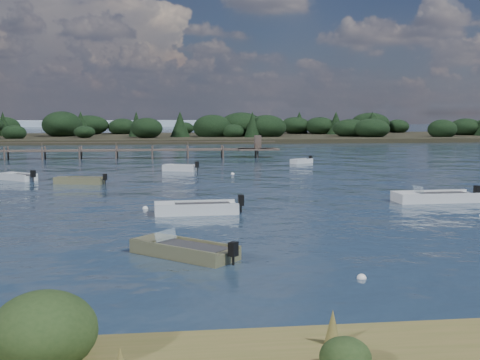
{
  "coord_description": "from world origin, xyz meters",
  "views": [
    {
      "loc": [
        -7.33,
        -25.54,
        5.44
      ],
      "look_at": [
        -2.43,
        14.0,
        1.0
      ],
      "focal_mm": 45.0,
      "sensor_mm": 36.0,
      "label": 1
    }
  ],
  "objects": [
    {
      "name": "shore_lip",
      "position": [
        0.0,
        -12.2,
        0.0
      ],
      "size": [
        160.0,
        0.6,
        0.3
      ],
      "primitive_type": "cube",
      "color": "black",
      "rests_on": "ground"
    },
    {
      "name": "dinghy_mid_grey",
      "position": [
        -5.74,
        6.83,
        0.17
      ],
      "size": [
        4.9,
        1.88,
        1.23
      ],
      "color": "silver",
      "rests_on": "ground"
    },
    {
      "name": "far_headland",
      "position": [
        25.0,
        100.0,
        1.96
      ],
      "size": [
        190.0,
        40.0,
        5.8
      ],
      "color": "black",
      "rests_on": "ground"
    },
    {
      "name": "buoy_a",
      "position": [
        -0.95,
        -6.81,
        0.0
      ],
      "size": [
        0.32,
        0.32,
        0.32
      ],
      "primitive_type": "sphere",
      "color": "white",
      "rests_on": "ground"
    },
    {
      "name": "dinghy_extra_a",
      "position": [
        -14.0,
        21.84,
        0.14
      ],
      "size": [
        4.14,
        2.16,
        1.03
      ],
      "color": "#6A6947",
      "rests_on": "ground"
    },
    {
      "name": "dinghy_near_olive",
      "position": [
        -6.7,
        -2.93,
        0.15
      ],
      "size": [
        4.21,
        4.06,
        1.12
      ],
      "color": "#6A6947",
      "rests_on": "ground"
    },
    {
      "name": "buoy_c",
      "position": [
        -8.54,
        8.83,
        0.0
      ],
      "size": [
        0.32,
        0.32,
        0.32
      ],
      "primitive_type": "sphere",
      "color": "white",
      "rests_on": "ground"
    },
    {
      "name": "tender_far_grey_b",
      "position": [
        7.33,
        38.32,
        0.14
      ],
      "size": [
        2.78,
        2.35,
        1.0
      ],
      "color": "silver",
      "rests_on": "ground"
    },
    {
      "name": "tender_far_grey",
      "position": [
        -19.27,
        24.98,
        0.16
      ],
      "size": [
        3.27,
        3.01,
        1.15
      ],
      "color": "silver",
      "rests_on": "ground"
    },
    {
      "name": "jetty",
      "position": [
        -21.74,
        47.99,
        0.98
      ],
      "size": [
        64.5,
        3.2,
        3.4
      ],
      "color": "brown",
      "rests_on": "ground"
    },
    {
      "name": "dinghy_mid_white_a",
      "position": [
        9.14,
        9.45,
        0.16
      ],
      "size": [
        5.44,
        2.0,
        1.27
      ],
      "color": "silver",
      "rests_on": "ground"
    },
    {
      "name": "ground",
      "position": [
        0.0,
        60.0,
        0.0
      ],
      "size": [
        400.0,
        400.0,
        0.0
      ],
      "primitive_type": "plane",
      "color": "#172536",
      "rests_on": "ground"
    },
    {
      "name": "buoy_e",
      "position": [
        -1.41,
        27.65,
        0.0
      ],
      "size": [
        0.32,
        0.32,
        0.32
      ],
      "primitive_type": "sphere",
      "color": "white",
      "rests_on": "ground"
    },
    {
      "name": "tender_far_white",
      "position": [
        -6.04,
        31.35,
        0.17
      ],
      "size": [
        3.48,
        2.36,
        1.19
      ],
      "color": "silver",
      "rests_on": "ground"
    }
  ]
}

